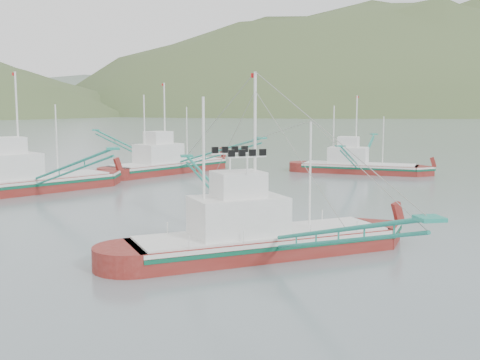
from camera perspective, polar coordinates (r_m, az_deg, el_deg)
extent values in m
plane|color=slate|center=(32.93, 2.02, -6.85)|extent=(1200.00, 1200.00, 0.00)
cube|color=maroon|center=(32.36, 2.17, -6.76)|extent=(14.67, 6.68, 1.89)
cube|color=silver|center=(32.18, 2.18, -5.37)|extent=(14.40, 6.70, 0.21)
cube|color=#0B5137|center=(32.23, 2.17, -5.78)|extent=(14.41, 6.71, 0.21)
cube|color=silver|center=(32.14, 2.18, -5.04)|extent=(13.93, 6.35, 0.11)
cube|color=silver|center=(31.37, -0.16, -3.49)|extent=(5.26, 3.95, 2.08)
cube|color=silver|center=(31.09, -0.16, -0.40)|extent=(2.84, 2.55, 1.32)
cylinder|color=white|center=(31.30, 1.43, 2.43)|extent=(0.15, 0.15, 8.51)
cylinder|color=white|center=(30.30, -3.46, 1.05)|extent=(0.13, 0.13, 7.24)
cylinder|color=white|center=(32.95, 6.67, 0.40)|extent=(0.11, 0.11, 5.96)
cube|color=maroon|center=(70.27, -6.78, 0.86)|extent=(14.37, 12.62, 2.02)
cube|color=silver|center=(70.18, -6.79, 1.56)|extent=(14.18, 12.49, 0.22)
cube|color=#0B5137|center=(70.21, -6.79, 1.35)|extent=(14.19, 12.51, 0.22)
cube|color=silver|center=(70.16, -6.79, 1.72)|extent=(13.65, 11.99, 0.12)
cube|color=silver|center=(69.05, -7.73, 2.50)|extent=(5.97, 5.68, 2.22)
cube|color=silver|center=(68.92, -7.75, 4.01)|extent=(3.44, 3.38, 1.41)
cylinder|color=white|center=(69.53, -7.15, 5.38)|extent=(0.16, 0.16, 9.10)
cylinder|color=white|center=(67.54, -9.04, 4.71)|extent=(0.14, 0.14, 7.73)
cylinder|color=white|center=(72.02, -5.06, 4.39)|extent=(0.12, 0.12, 6.37)
cube|color=maroon|center=(70.72, 11.23, 0.79)|extent=(13.00, 9.77, 1.74)
cube|color=silver|center=(70.64, 11.24, 1.38)|extent=(12.81, 9.69, 0.19)
cube|color=#0B5137|center=(70.67, 11.24, 1.21)|extent=(12.82, 9.71, 0.19)
cube|color=silver|center=(70.63, 11.25, 1.53)|extent=(12.35, 9.28, 0.10)
cube|color=silver|center=(70.75, 10.22, 2.31)|extent=(5.18, 4.65, 1.92)
cube|color=silver|center=(70.64, 10.25, 3.57)|extent=(2.93, 2.82, 1.22)
cylinder|color=white|center=(70.42, 10.97, 4.68)|extent=(0.14, 0.14, 7.85)
cylinder|color=white|center=(70.91, 8.87, 4.27)|extent=(0.12, 0.12, 6.67)
cylinder|color=white|center=(70.06, 13.42, 3.64)|extent=(0.10, 0.10, 5.50)
cube|color=maroon|center=(57.73, -19.62, -0.91)|extent=(15.52, 12.35, 2.11)
cube|color=silver|center=(57.62, -19.65, -0.03)|extent=(15.31, 12.24, 0.23)
cube|color=#0B5137|center=(57.65, -19.64, -0.29)|extent=(15.32, 12.26, 0.23)
cube|color=silver|center=(57.59, -19.66, 0.18)|extent=(14.75, 11.73, 0.13)
cube|color=silver|center=(56.82, -21.15, 1.15)|extent=(6.27, 5.75, 2.33)
cube|color=silver|center=(56.66, -21.24, 3.06)|extent=(3.58, 3.46, 1.48)
cylinder|color=white|center=(57.01, -20.35, 4.83)|extent=(0.17, 0.17, 9.51)
cylinder|color=white|center=(58.71, -17.00, 3.63)|extent=(0.13, 0.13, 6.66)
ellipsoid|color=#40532A|center=(523.26, 17.25, 6.12)|extent=(684.00, 432.00, 306.00)
ellipsoid|color=slate|center=(592.32, -7.50, 6.49)|extent=(960.00, 400.00, 240.00)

